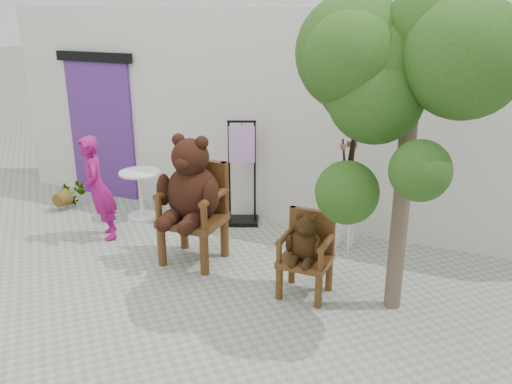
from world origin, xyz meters
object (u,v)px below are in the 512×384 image
cafe_table (141,189)px  tree (388,71)px  chair_big (192,192)px  display_stand (242,185)px  chair_small (306,246)px  person (98,189)px  stool_bucket (346,201)px

cafe_table → tree: (3.67, -1.18, 2.01)m
chair_big → display_stand: chair_big is taller
chair_small → tree: size_ratio=0.29×
chair_small → cafe_table: size_ratio=1.35×
chair_big → person: 1.50m
person → tree: tree is taller
chair_small → display_stand: size_ratio=0.63×
tree → chair_small: bearing=-180.0°
cafe_table → stool_bucket: 3.06m
cafe_table → display_stand: size_ratio=0.47×
chair_big → display_stand: (0.05, 1.32, -0.31)m
chair_small → person: bearing=174.0°
tree → person: bearing=175.1°
cafe_table → display_stand: display_stand is taller
stool_bucket → display_stand: bearing=171.8°
person → cafe_table: bearing=135.3°
chair_big → tree: tree is taller
cafe_table → stool_bucket: (3.05, 0.15, 0.20)m
display_stand → chair_small: bearing=-69.1°
display_stand → tree: 3.27m
stool_bucket → chair_small: bearing=-93.8°
person → tree: size_ratio=0.43×
cafe_table → display_stand: bearing=14.0°
display_stand → tree: size_ratio=0.46×
person → display_stand: (1.54, 1.23, -0.12)m
chair_small → tree: (0.72, 0.00, 1.89)m
chair_big → person: bearing=176.5°
chair_small → person: person is taller
chair_big → cafe_table: 1.78m
chair_small → stool_bucket: size_ratio=0.65×
person → stool_bucket: 3.26m
chair_small → stool_bucket: (0.09, 1.33, 0.08)m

